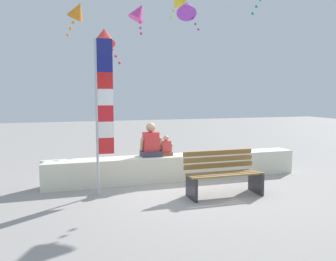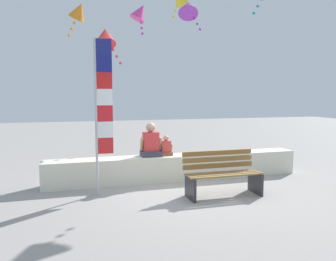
% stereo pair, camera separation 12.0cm
% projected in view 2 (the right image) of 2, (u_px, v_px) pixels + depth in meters
% --- Properties ---
extents(ground_plane, '(40.00, 40.00, 0.00)m').
position_uv_depth(ground_plane, '(189.00, 188.00, 7.16)').
color(ground_plane, gray).
extents(seawall_ledge, '(6.16, 0.55, 0.59)m').
position_uv_depth(seawall_ledge, '(177.00, 167.00, 7.94)').
color(seawall_ledge, silver).
rests_on(seawall_ledge, ground).
extents(park_bench, '(1.55, 0.61, 0.88)m').
position_uv_depth(park_bench, '(222.00, 175.00, 6.66)').
color(park_bench, olive).
rests_on(park_bench, ground).
extents(person_adult, '(0.52, 0.38, 0.79)m').
position_uv_depth(person_adult, '(151.00, 143.00, 7.74)').
color(person_adult, '#363547').
rests_on(person_adult, seawall_ledge).
extents(person_child, '(0.32, 0.23, 0.48)m').
position_uv_depth(person_child, '(166.00, 148.00, 7.85)').
color(person_child, brown).
rests_on(person_child, seawall_ledge).
extents(flag_banner, '(0.36, 0.05, 3.12)m').
position_uv_depth(flag_banner, '(101.00, 106.00, 6.55)').
color(flag_banner, '#B7B7BC').
rests_on(flag_banner, ground).
extents(kite_red, '(0.76, 0.79, 1.11)m').
position_uv_depth(kite_red, '(105.00, 36.00, 9.01)').
color(kite_red, red).
extents(kite_magenta, '(0.69, 0.71, 1.09)m').
position_uv_depth(kite_magenta, '(140.00, 12.00, 10.06)').
color(kite_magenta, '#DB3D9E').
extents(kite_orange, '(0.76, 0.75, 1.06)m').
position_uv_depth(kite_orange, '(79.00, 11.00, 8.99)').
color(kite_orange, orange).
extents(kite_purple, '(0.94, 1.05, 1.19)m').
position_uv_depth(kite_purple, '(188.00, 8.00, 11.01)').
color(kite_purple, purple).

